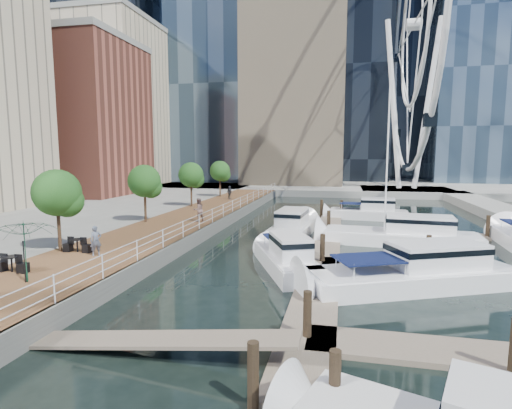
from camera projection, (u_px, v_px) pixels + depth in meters
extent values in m
plane|color=black|center=(238.00, 312.00, 16.31)|extent=(520.00, 520.00, 0.00)
cube|color=brown|center=(179.00, 227.00, 32.69)|extent=(6.00, 60.00, 1.00)
cube|color=#595954|center=(214.00, 228.00, 32.06)|extent=(0.25, 60.00, 1.00)
cube|color=gray|center=(329.00, 175.00, 115.13)|extent=(200.00, 114.00, 1.00)
cube|color=gray|center=(406.00, 192.00, 63.70)|extent=(14.00, 12.00, 1.00)
cube|color=#6D6051|center=(324.00, 254.00, 25.36)|extent=(2.00, 32.00, 0.20)
cube|color=#6D6051|center=(500.00, 358.00, 12.46)|extent=(12.00, 2.00, 0.20)
cube|color=#6D6051|center=(431.00, 269.00, 22.15)|extent=(12.00, 2.00, 0.20)
cube|color=#6D6051|center=(405.00, 234.00, 31.84)|extent=(12.00, 2.00, 0.20)
cube|color=brown|center=(89.00, 120.00, 54.24)|extent=(12.00, 14.00, 20.00)
cube|color=#BCAD8E|center=(113.00, 106.00, 70.52)|extent=(14.00, 16.00, 28.00)
cylinder|color=white|center=(393.00, 106.00, 62.54)|extent=(0.80, 0.80, 26.00)
cylinder|color=white|center=(427.00, 105.00, 61.48)|extent=(0.80, 0.80, 26.00)
torus|color=white|center=(414.00, 24.00, 60.52)|extent=(0.70, 44.70, 44.70)
cylinder|color=#3F2B1C|center=(59.00, 230.00, 22.32)|extent=(0.20, 0.20, 2.40)
sphere|color=#265B1E|center=(57.00, 193.00, 22.06)|extent=(2.60, 2.60, 2.60)
cylinder|color=#3F2B1C|center=(145.00, 207.00, 32.02)|extent=(0.20, 0.20, 2.40)
sphere|color=#265B1E|center=(144.00, 181.00, 31.76)|extent=(2.60, 2.60, 2.60)
cylinder|color=#3F2B1C|center=(191.00, 195.00, 41.71)|extent=(0.20, 0.20, 2.40)
sphere|color=#265B1E|center=(191.00, 175.00, 41.45)|extent=(2.60, 2.60, 2.60)
cylinder|color=#3F2B1C|center=(220.00, 187.00, 51.41)|extent=(0.20, 0.20, 2.40)
sphere|color=#265B1E|center=(220.00, 171.00, 51.14)|extent=(2.60, 2.60, 2.60)
imported|color=#525B6D|center=(96.00, 241.00, 21.38)|extent=(0.69, 0.69, 1.61)
imported|color=#84635B|center=(198.00, 210.00, 32.16)|extent=(1.15, 1.18, 1.92)
imported|color=#30353C|center=(230.00, 193.00, 48.32)|extent=(0.99, 0.88, 1.61)
imported|color=#0E3320|center=(24.00, 252.00, 16.78)|extent=(3.52, 3.56, 2.67)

